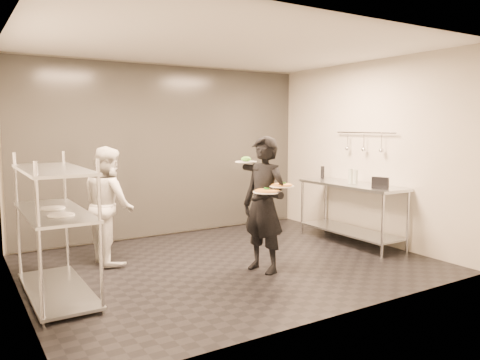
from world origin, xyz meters
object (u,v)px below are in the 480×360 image
bottle_green (351,176)px  waiter (264,205)px  pizza_plate_far (282,185)px  chef (109,205)px  bottle_clear (356,177)px  salad_plate (246,160)px  bottle_dark (323,172)px  pos_monitor (380,183)px  prep_counter (351,203)px  pass_rack (55,224)px  pizza_plate_near (267,191)px

bottle_green → waiter: bearing=-165.6°
pizza_plate_far → chef: bearing=136.1°
pizza_plate_far → bottle_clear: 1.97m
salad_plate → bottle_dark: 2.42m
pizza_plate_far → pos_monitor: pizza_plate_far is taller
prep_counter → salad_plate: size_ratio=6.65×
bottle_clear → bottle_green: bearing=106.4°
pizza_plate_far → pos_monitor: size_ratio=1.24×
chef → bottle_clear: (3.51, -0.96, 0.26)m
prep_counter → bottle_green: bottle_green is taller
bottle_clear → bottle_dark: (0.08, 0.84, -0.00)m
salad_plate → pos_monitor: (1.95, -0.44, -0.37)m
pass_rack → pizza_plate_near: 2.38m
pizza_plate_far → bottle_dark: bearing=36.7°
pass_rack → chef: (0.84, 0.91, 0.00)m
pizza_plate_far → bottle_green: 1.98m
prep_counter → salad_plate: 2.22m
prep_counter → waiter: waiter is taller
pizza_plate_far → bottle_clear: (1.87, 0.62, -0.06)m
pass_rack → prep_counter: (4.33, 0.00, -0.14)m
waiter → bottle_green: 2.05m
prep_counter → pizza_plate_far: (-1.85, -0.68, 0.47)m
pass_rack → pos_monitor: (4.21, -0.66, 0.24)m
prep_counter → pos_monitor: size_ratio=7.57×
pass_rack → pizza_plate_far: (2.48, -0.67, 0.32)m
pizza_plate_far → bottle_dark: pizza_plate_far is taller
waiter → pos_monitor: bearing=69.3°
prep_counter → pizza_plate_near: size_ratio=5.25×
pizza_plate_far → bottle_dark: (1.95, 1.45, -0.07)m
pos_monitor → waiter: bearing=154.9°
chef → pass_rack: bearing=133.2°
salad_plate → pizza_plate_near: bearing=-88.3°
waiter → prep_counter: bearing=88.7°
prep_counter → pizza_plate_near: 2.21m
pizza_plate_near → pizza_plate_far: bearing=-0.3°
pos_monitor → bottle_clear: bottle_clear is taller
chef → bottle_clear: bearing=-109.4°
pos_monitor → bottle_green: size_ratio=1.03×
salad_plate → bottle_dark: (2.17, 1.00, -0.35)m
pass_rack → bottle_green: (4.33, 0.02, 0.27)m
pizza_plate_near → bottle_green: bearing=18.7°
pizza_plate_near → prep_counter: bearing=18.2°
pizza_plate_near → bottle_green: 2.17m
pass_rack → salad_plate: (2.26, -0.22, 0.61)m
bottle_dark → prep_counter: bearing=-97.2°
pizza_plate_near → salad_plate: size_ratio=1.27×
salad_plate → bottle_dark: salad_plate is taller
prep_counter → pizza_plate_far: 2.03m
pizza_plate_near → pizza_plate_far: size_ratio=1.17×
waiter → bottle_green: (1.97, 0.51, 0.20)m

